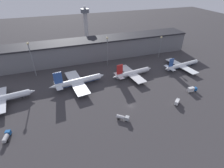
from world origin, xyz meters
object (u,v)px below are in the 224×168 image
service_vehicle_0 (123,118)px  service_vehicle_1 (177,102)px  airplane_1 (78,81)px  control_tower (86,23)px  service_vehicle_3 (192,89)px  service_vehicle_2 (6,136)px  airplane_0 (0,99)px  airplane_3 (182,65)px  airplane_2 (132,73)px

service_vehicle_0 → service_vehicle_1: size_ratio=1.21×
airplane_1 → control_tower: (25.33, 88.09, 20.14)m
airplane_1 → service_vehicle_3: 80.47m
service_vehicle_2 → service_vehicle_0: bearing=-83.6°
airplane_0 → service_vehicle_2: 32.64m
airplane_1 → service_vehicle_2: bearing=-146.2°
airplane_0 → service_vehicle_1: bearing=-26.6°
control_tower → service_vehicle_2: bearing=-118.2°
service_vehicle_1 → service_vehicle_3: size_ratio=0.83×
service_vehicle_2 → service_vehicle_1: bearing=-80.1°
airplane_0 → control_tower: bearing=43.6°
airplane_1 → airplane_3: size_ratio=1.05×
airplane_1 → airplane_2: bearing=-8.2°
airplane_3 → service_vehicle_3: 36.31m
service_vehicle_0 → service_vehicle_2: 60.06m
airplane_1 → service_vehicle_3: airplane_1 is taller
airplane_1 → service_vehicle_1: bearing=-44.5°
airplane_3 → service_vehicle_0: bearing=-157.2°
service_vehicle_3 → service_vehicle_2: bearing=-178.0°
airplane_2 → service_vehicle_2: 92.63m
service_vehicle_1 → control_tower: bearing=63.9°
airplane_0 → control_tower: 121.57m
airplane_0 → airplane_2: (92.54, 5.15, -0.39)m
airplane_2 → airplane_3: airplane_2 is taller
airplane_0 → airplane_2: 92.69m
service_vehicle_2 → control_tower: control_tower is taller
airplane_1 → service_vehicle_2: size_ratio=5.92×
service_vehicle_1 → control_tower: size_ratio=0.14×
airplane_0 → airplane_1: 49.86m
airplane_2 → service_vehicle_0: size_ratio=5.25×
airplane_3 → service_vehicle_3: bearing=-124.7°
airplane_0 → service_vehicle_0: 77.25m
service_vehicle_1 → service_vehicle_3: (18.06, 8.06, 0.27)m
service_vehicle_0 → service_vehicle_3: (55.51, 10.15, 0.36)m
airplane_2 → service_vehicle_0: 49.89m
service_vehicle_0 → control_tower: control_tower is taller
service_vehicle_2 → service_vehicle_3: (115.25, 3.97, 0.31)m
airplane_3 → service_vehicle_0: size_ratio=5.75×
service_vehicle_0 → service_vehicle_2: (-59.74, 6.17, 0.05)m
airplane_1 → control_tower: 93.85m
control_tower → airplane_2: bearing=-78.7°
airplane_3 → service_vehicle_0: airplane_3 is taller
airplane_2 → service_vehicle_0: bearing=-128.1°
airplane_2 → service_vehicle_3: bearing=-55.1°
airplane_0 → airplane_3: airplane_0 is taller
service_vehicle_0 → service_vehicle_3: service_vehicle_3 is taller
airplane_1 → service_vehicle_1: (55.21, -41.30, -1.90)m
service_vehicle_0 → service_vehicle_1: service_vehicle_1 is taller
service_vehicle_0 → service_vehicle_1: (37.45, 2.09, 0.08)m
airplane_2 → control_tower: bearing=93.6°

